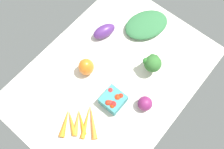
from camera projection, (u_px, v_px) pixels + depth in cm
name	position (u px, v px, depth cm)	size (l,w,h in cm)	color
tablecloth	(112.00, 77.00, 131.52)	(104.00, 76.00, 2.00)	silver
berry_basket	(113.00, 100.00, 121.88)	(10.43, 10.43, 7.25)	teal
eggplant	(104.00, 31.00, 137.16)	(13.06, 6.77, 6.77)	#532A74
bell_pepper_orange	(86.00, 67.00, 126.90)	(7.92, 7.92, 10.40)	orange
broccoli_head	(153.00, 63.00, 125.35)	(9.85, 9.30, 12.01)	#AABB8B
red_onion_near_basket	(145.00, 104.00, 121.16)	(7.20, 7.20, 7.20)	#79225A
carrot_bunch	(79.00, 122.00, 120.06)	(22.10, 21.45, 2.85)	orange
leafy_greens_clump	(146.00, 25.00, 139.83)	(25.03, 17.37, 5.00)	#316D3E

